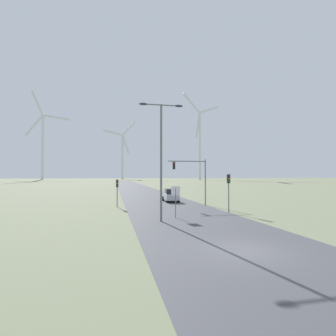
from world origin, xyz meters
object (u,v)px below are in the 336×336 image
Objects in this scene: traffic_light_post_near_left at (117,187)px; traffic_light_mast_overhead at (192,172)px; traffic_light_post_near_right at (229,184)px; wind_turbine_far_left at (43,140)px; streetlamp at (161,146)px; stop_sign_near at (176,196)px; car_approaching at (171,195)px; wind_turbine_center at (200,139)px; wind_turbine_left at (122,152)px.

traffic_light_mast_overhead is (9.07, -0.74, 1.73)m from traffic_light_post_near_left.
traffic_light_post_near_right is 220.96m from wind_turbine_far_left.
streetlamp is 0.13× the size of wind_turbine_far_left.
stop_sign_near is 9.65m from traffic_light_mast_overhead.
car_approaching is (-1.52, 5.36, -3.21)m from traffic_light_mast_overhead.
traffic_light_post_near_right is 0.06× the size of wind_turbine_center.
stop_sign_near is 0.66× the size of car_approaching.
wind_turbine_center reaches higher than traffic_light_post_near_left.
wind_turbine_left is at bearing 88.71° from streetlamp.
streetlamp is at bearing -155.07° from traffic_light_post_near_right.
stop_sign_near is 193.04m from wind_turbine_center.
wind_turbine_left is (3.24, 211.60, 22.50)m from stop_sign_near.
traffic_light_post_near_left is 0.06× the size of wind_turbine_left.
traffic_light_mast_overhead is 0.11× the size of wind_turbine_left.
traffic_light_mast_overhead is at bearing -89.74° from wind_turbine_left.
car_approaching is 209.18m from wind_turbine_far_left.
wind_turbine_left is at bearing 87.70° from traffic_light_post_near_left.
wind_turbine_far_left reaches higher than streetlamp.
car_approaching is at bearing 105.82° from traffic_light_mast_overhead.
traffic_light_post_near_right reaches higher than car_approaching.
car_approaching is at bearing 79.08° from stop_sign_near.
streetlamp is 2.97× the size of traffic_light_post_near_left.
wind_turbine_center is at bearing -27.91° from wind_turbine_left.
car_approaching is (-3.37, 11.71, -1.91)m from traffic_light_post_near_right.
traffic_light_post_near_right is 189.03m from wind_turbine_center.
traffic_light_post_near_left reaches higher than stop_sign_near.
wind_turbine_far_left is 1.39× the size of wind_turbine_left.
wind_turbine_far_left is (-60.40, 211.65, 26.49)m from streetlamp.
wind_turbine_far_left reaches higher than traffic_light_post_near_left.
wind_turbine_far_left reaches higher than traffic_light_post_near_right.
wind_turbine_far_left reaches higher than stop_sign_near.
traffic_light_mast_overhead is at bearing 59.83° from streetlamp.
wind_turbine_center reaches higher than traffic_light_mast_overhead.
stop_sign_near is 0.05× the size of wind_turbine_left.
traffic_light_post_near_left is at bearing -148.56° from car_approaching.
car_approaching is at bearing 31.44° from traffic_light_post_near_left.
wind_turbine_far_left is at bearing 108.09° from traffic_light_post_near_right.
traffic_light_post_near_right is (6.03, 2.07, 0.88)m from stop_sign_near.
streetlamp is at bearing -91.29° from wind_turbine_left.
wind_turbine_far_left is (-68.00, 208.12, 29.78)m from traffic_light_post_near_right.
traffic_light_post_near_left is 0.84× the size of traffic_light_post_near_right.
traffic_light_post_near_left is 0.04× the size of wind_turbine_far_left.
traffic_light_mast_overhead is at bearing 106.27° from traffic_light_post_near_right.
car_approaching is at bearing -90.17° from wind_turbine_left.
wind_turbine_center reaches higher than streetlamp.
wind_turbine_center reaches higher than stop_sign_near.
traffic_light_mast_overhead is (-1.85, 6.35, 1.29)m from traffic_light_post_near_right.
traffic_light_post_near_right is 0.67× the size of traffic_light_mast_overhead.
wind_turbine_left is at bearing 90.26° from traffic_light_mast_overhead.
traffic_light_post_near_right is 0.05× the size of wind_turbine_far_left.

